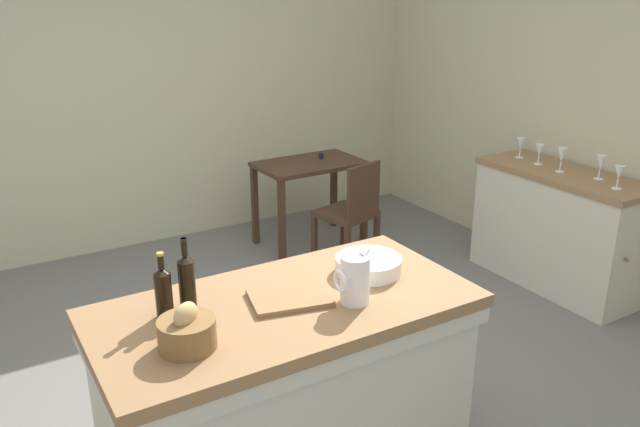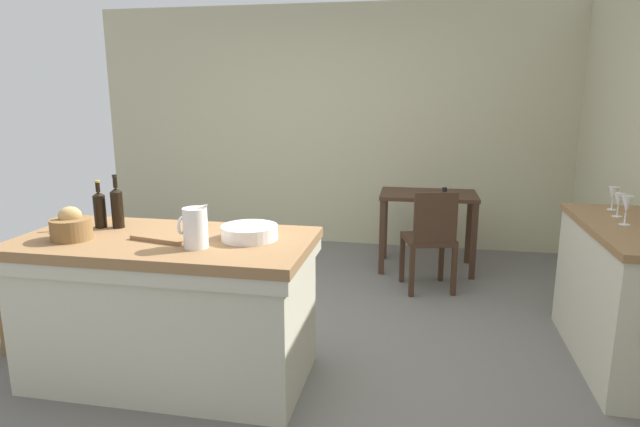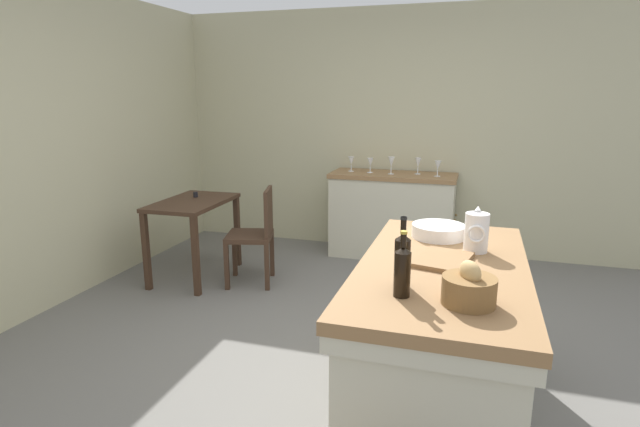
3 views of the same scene
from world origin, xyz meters
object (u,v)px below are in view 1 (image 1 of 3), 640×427
(wine_glass_right, at_px, (540,151))
(wine_bottle_amber, at_px, (163,291))
(wine_glass_far_left, at_px, (619,173))
(writing_desk, at_px, (310,176))
(wine_glass_left, at_px, (601,163))
(pitcher, at_px, (355,279))
(wine_glass_middle, at_px, (562,156))
(island_table, at_px, (287,380))
(cutting_board, at_px, (290,298))
(wine_glass_far_right, at_px, (521,144))
(wooden_chair, at_px, (351,211))
(wash_bowl, at_px, (368,265))
(bread_basket, at_px, (187,331))
(wine_bottle_dark, at_px, (187,281))
(side_cabinet, at_px, (558,229))

(wine_glass_right, bearing_deg, wine_bottle_amber, -165.92)
(wine_glass_far_left, height_order, wine_glass_right, wine_glass_far_left)
(writing_desk, height_order, wine_glass_left, wine_glass_left)
(wine_bottle_amber, relative_size, wine_glass_left, 1.71)
(pitcher, height_order, wine_glass_middle, pitcher)
(island_table, height_order, wine_bottle_amber, wine_bottle_amber)
(pitcher, relative_size, wine_glass_middle, 1.45)
(island_table, height_order, cutting_board, cutting_board)
(writing_desk, xyz_separation_m, wine_glass_left, (1.23, -1.92, 0.39))
(wine_glass_far_right, bearing_deg, wooden_chair, 153.39)
(wash_bowl, relative_size, cutting_board, 0.93)
(pitcher, bearing_deg, wine_glass_far_left, 9.42)
(island_table, bearing_deg, wash_bowl, 7.39)
(wine_glass_middle, distance_m, wine_glass_far_right, 0.45)
(wooden_chair, xyz_separation_m, wine_glass_left, (1.21, -1.30, 0.53))
(bread_basket, bearing_deg, wooden_chair, 43.05)
(wine_glass_far_left, xyz_separation_m, wine_glass_far_right, (0.07, 0.91, 0.00))
(wash_bowl, height_order, wine_bottle_amber, wine_bottle_amber)
(writing_desk, distance_m, wine_glass_far_right, 1.76)
(wine_bottle_dark, relative_size, wine_glass_right, 2.12)
(wash_bowl, xyz_separation_m, wine_glass_far_right, (2.22, 1.09, 0.10))
(wine_bottle_dark, relative_size, wine_glass_left, 1.91)
(island_table, relative_size, wine_glass_middle, 9.41)
(cutting_board, relative_size, wine_glass_far_right, 2.17)
(wash_bowl, xyz_separation_m, wine_glass_left, (2.24, 0.38, 0.10))
(wine_glass_far_left, xyz_separation_m, wine_glass_left, (0.09, 0.21, 0.01))
(side_cabinet, bearing_deg, pitcher, -160.75)
(wine_glass_far_left, bearing_deg, wine_glass_right, 86.77)
(wine_bottle_dark, height_order, wine_glass_far_left, wine_bottle_dark)
(wine_glass_middle, xyz_separation_m, wine_glass_far_right, (0.06, 0.44, -0.01))
(wooden_chair, bearing_deg, wine_bottle_dark, -140.18)
(writing_desk, distance_m, wine_bottle_dark, 2.93)
(bread_basket, height_order, wine_bottle_dark, wine_bottle_dark)
(writing_desk, height_order, cutting_board, cutting_board)
(pitcher, xyz_separation_m, wine_glass_left, (2.47, 0.60, 0.03))
(pitcher, height_order, wine_glass_far_right, pitcher)
(wash_bowl, xyz_separation_m, wine_glass_middle, (2.16, 0.65, 0.11))
(island_table, bearing_deg, wine_glass_middle, 15.06)
(bread_basket, relative_size, wine_bottle_dark, 0.69)
(wine_bottle_amber, bearing_deg, writing_desk, 48.25)
(wine_glass_right, bearing_deg, wine_glass_far_left, -93.23)
(wine_glass_left, distance_m, wine_glass_middle, 0.28)
(wine_bottle_amber, bearing_deg, wine_glass_left, 5.37)
(cutting_board, bearing_deg, wash_bowl, 7.20)
(wooden_chair, xyz_separation_m, wine_glass_far_left, (1.12, -1.51, 0.52))
(wash_bowl, xyz_separation_m, wine_bottle_dark, (-0.87, 0.10, 0.09))
(bread_basket, bearing_deg, wine_glass_far_right, 21.88)
(side_cabinet, bearing_deg, wine_glass_far_left, -96.05)
(wine_glass_middle, height_order, wine_glass_far_right, wine_glass_middle)
(island_table, distance_m, wooden_chair, 2.32)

